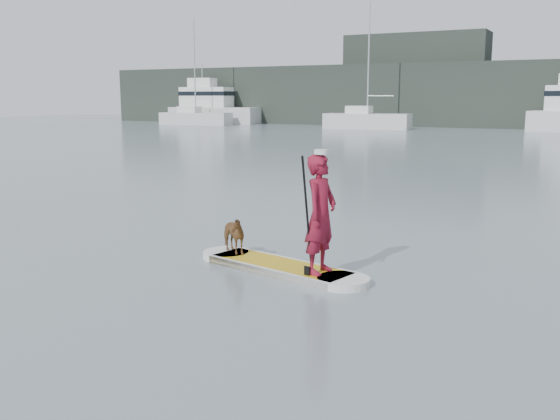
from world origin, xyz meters
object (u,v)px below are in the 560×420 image
at_px(motor_yacht_b, 211,107).
at_px(paddleboard, 280,267).
at_px(paddler, 321,214).
at_px(sailboat_a, 195,118).
at_px(dog, 231,234).
at_px(sailboat_c, 366,120).

bearing_deg(motor_yacht_b, paddleboard, -62.09).
xyz_separation_m(paddler, sailboat_a, (-33.84, 44.83, -0.29)).
bearing_deg(paddleboard, paddler, 0.00).
xyz_separation_m(dog, motor_yacht_b, (-32.38, 47.98, 1.34)).
height_order(paddler, sailboat_c, sailboat_c).
height_order(paddler, sailboat_a, sailboat_a).
height_order(paddleboard, sailboat_c, sailboat_c).
distance_m(paddleboard, motor_yacht_b, 58.73).
distance_m(dog, sailboat_c, 46.37).
xyz_separation_m(paddleboard, dog, (-1.08, 0.25, 0.39)).
bearing_deg(motor_yacht_b, sailboat_c, -17.63).
bearing_deg(motor_yacht_b, dog, -62.83).
relative_size(paddler, sailboat_a, 0.17).
relative_size(paddleboard, sailboat_a, 0.31).
distance_m(paddler, sailboat_a, 56.17).
relative_size(paddleboard, dog, 4.19).
bearing_deg(dog, sailboat_c, 47.36).
distance_m(sailboat_c, motor_yacht_b, 19.30).
height_order(sailboat_a, motor_yacht_b, sailboat_a).
distance_m(dog, sailboat_a, 54.70).
xyz_separation_m(paddler, motor_yacht_b, (-34.26, 48.42, 0.76)).
distance_m(sailboat_a, sailboat_c, 18.52).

